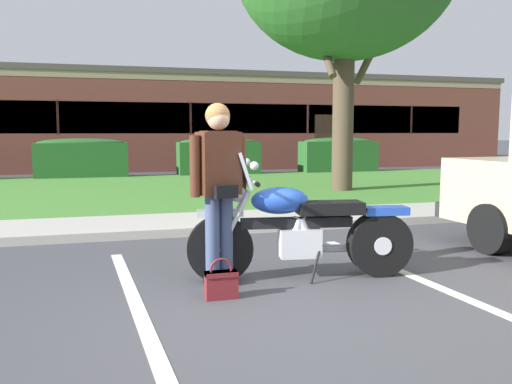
{
  "coord_description": "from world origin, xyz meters",
  "views": [
    {
      "loc": [
        -1.38,
        -3.89,
        1.44
      ],
      "look_at": [
        0.01,
        1.08,
        0.85
      ],
      "focal_mm": 36.97,
      "sensor_mm": 36.0,
      "label": 1
    }
  ],
  "objects": [
    {
      "name": "stall_stripe_1",
      "position": [
        1.55,
        0.2,
        0.0
      ],
      "size": [
        0.42,
        4.4,
        0.01
      ],
      "primitive_type": "cube",
      "rotation": [
        0.0,
        0.0,
        0.07
      ],
      "color": "silver",
      "rests_on": "ground"
    },
    {
      "name": "handbag",
      "position": [
        -0.47,
        0.47,
        0.14
      ],
      "size": [
        0.28,
        0.13,
        0.36
      ],
      "color": "maroon",
      "rests_on": "ground"
    },
    {
      "name": "curb_strip",
      "position": [
        0.0,
        3.32,
        0.06
      ],
      "size": [
        60.0,
        0.2,
        0.12
      ],
      "primitive_type": "cube",
      "color": "#B7B2A8",
      "rests_on": "ground"
    },
    {
      "name": "motorcycle",
      "position": [
        0.5,
        0.87,
        0.49
      ],
      "size": [
        2.24,
        0.82,
        1.26
      ],
      "color": "black",
      "rests_on": "ground"
    },
    {
      "name": "hedge_right",
      "position": [
        6.42,
        13.18,
        0.65
      ],
      "size": [
        2.68,
        0.9,
        1.24
      ],
      "color": "#235623",
      "rests_on": "ground"
    },
    {
      "name": "ground_plane",
      "position": [
        0.0,
        0.0,
        0.0
      ],
      "size": [
        140.0,
        140.0,
        0.0
      ],
      "primitive_type": "plane",
      "color": "#424247"
    },
    {
      "name": "rider_person",
      "position": [
        -0.39,
        0.9,
        0.99
      ],
      "size": [
        0.56,
        0.36,
        1.7
      ],
      "color": "black",
      "rests_on": "ground"
    },
    {
      "name": "stall_stripe_0",
      "position": [
        -1.17,
        0.2,
        0.0
      ],
      "size": [
        0.42,
        4.4,
        0.01
      ],
      "primitive_type": "cube",
      "rotation": [
        0.0,
        0.0,
        0.07
      ],
      "color": "silver",
      "rests_on": "ground"
    },
    {
      "name": "grass_lawn",
      "position": [
        0.0,
        9.06,
        0.03
      ],
      "size": [
        60.0,
        8.27,
        0.06
      ],
      "primitive_type": "cube",
      "color": "#478433",
      "rests_on": "ground"
    },
    {
      "name": "hedge_center_left",
      "position": [
        -2.16,
        13.18,
        0.65
      ],
      "size": [
        2.74,
        0.9,
        1.24
      ],
      "color": "#235623",
      "rests_on": "ground"
    },
    {
      "name": "hedge_center_right",
      "position": [
        2.13,
        13.18,
        0.65
      ],
      "size": [
        2.67,
        0.9,
        1.24
      ],
      "color": "#235623",
      "rests_on": "ground"
    },
    {
      "name": "concrete_walk",
      "position": [
        0.0,
        4.17,
        0.04
      ],
      "size": [
        60.0,
        1.5,
        0.08
      ],
      "primitive_type": "cube",
      "color": "#B7B2A8",
      "rests_on": "ground"
    },
    {
      "name": "brick_building",
      "position": [
        1.54,
        19.53,
        1.86
      ],
      "size": [
        26.92,
        8.63,
        3.71
      ],
      "color": "brown",
      "rests_on": "ground"
    }
  ]
}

